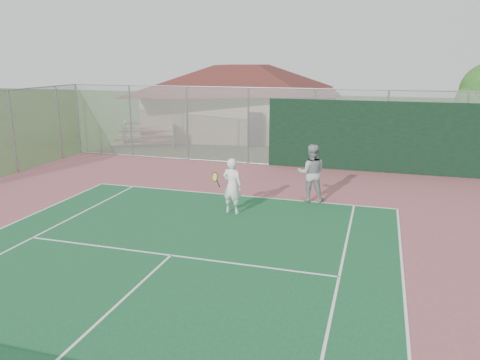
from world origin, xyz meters
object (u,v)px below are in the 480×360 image
at_px(clubhouse, 243,93).
at_px(player_white_front, 232,186).
at_px(bleachers, 148,133).
at_px(player_grey_back, 311,174).

xyz_separation_m(clubhouse, player_white_front, (4.06, -14.98, -1.75)).
height_order(clubhouse, bleachers, clubhouse).
bearing_deg(clubhouse, bleachers, -141.69).
bearing_deg(player_grey_back, player_white_front, 32.01).
xyz_separation_m(player_white_front, player_grey_back, (2.18, 2.01, 0.09)).
height_order(clubhouse, player_grey_back, clubhouse).
bearing_deg(player_grey_back, clubhouse, -74.96).
relative_size(bleachers, player_grey_back, 1.99).
relative_size(clubhouse, player_white_front, 7.49).
bearing_deg(clubhouse, player_white_front, -84.55).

